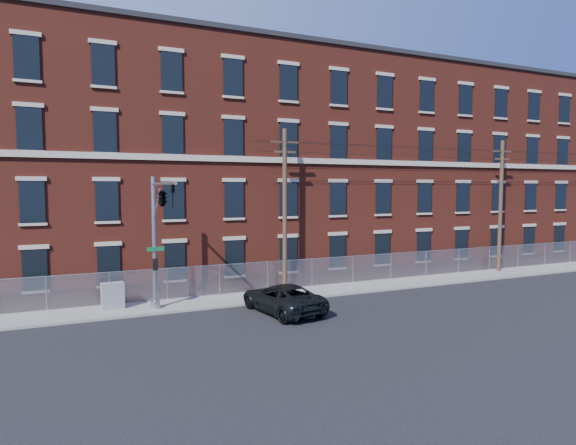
% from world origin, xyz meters
% --- Properties ---
extents(ground, '(140.00, 140.00, 0.00)m').
position_xyz_m(ground, '(0.00, 0.00, 0.00)').
color(ground, black).
rests_on(ground, ground).
extents(sidewalk, '(65.00, 3.00, 0.12)m').
position_xyz_m(sidewalk, '(12.00, 5.00, 0.06)').
color(sidewalk, gray).
rests_on(sidewalk, ground).
extents(mill_building, '(55.30, 14.32, 16.30)m').
position_xyz_m(mill_building, '(12.00, 13.93, 8.15)').
color(mill_building, maroon).
rests_on(mill_building, ground).
extents(chain_link_fence, '(59.06, 0.06, 1.85)m').
position_xyz_m(chain_link_fence, '(12.00, 6.30, 1.06)').
color(chain_link_fence, '#A5A8AD').
rests_on(chain_link_fence, ground).
extents(traffic_signal_mast, '(0.90, 6.75, 7.00)m').
position_xyz_m(traffic_signal_mast, '(-6.00, 2.18, 5.39)').
color(traffic_signal_mast, '#9EA0A5').
rests_on(traffic_signal_mast, ground).
extents(utility_pole_near, '(1.80, 0.28, 10.00)m').
position_xyz_m(utility_pole_near, '(2.00, 5.60, 5.34)').
color(utility_pole_near, '#4B3425').
rests_on(utility_pole_near, ground).
extents(utility_pole_mid, '(1.80, 0.28, 10.00)m').
position_xyz_m(utility_pole_mid, '(20.00, 5.60, 5.34)').
color(utility_pole_mid, '#4B3425').
rests_on(utility_pole_mid, ground).
extents(overhead_wires, '(40.00, 0.62, 0.62)m').
position_xyz_m(overhead_wires, '(20.00, 5.60, 9.12)').
color(overhead_wires, black).
rests_on(overhead_wires, ground).
extents(pickup_truck, '(3.36, 5.76, 1.51)m').
position_xyz_m(pickup_truck, '(0.07, 1.44, 0.75)').
color(pickup_truck, black).
rests_on(pickup_truck, ground).
extents(utility_cabinet, '(1.18, 0.67, 1.41)m').
position_xyz_m(utility_cabinet, '(-8.09, 5.24, 0.82)').
color(utility_cabinet, gray).
rests_on(utility_cabinet, sidewalk).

